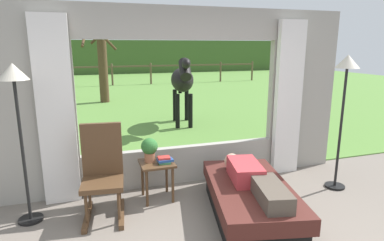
{
  "coord_description": "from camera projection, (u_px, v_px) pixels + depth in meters",
  "views": [
    {
      "loc": [
        -1.31,
        -2.21,
        2.02
      ],
      "look_at": [
        0.0,
        1.8,
        1.05
      ],
      "focal_mm": 30.47,
      "sensor_mm": 36.0,
      "label": 1
    }
  ],
  "objects": [
    {
      "name": "book_stack",
      "position": [
        165.0,
        160.0,
        4.25
      ],
      "size": [
        0.21,
        0.16,
        0.08
      ],
      "color": "#337247",
      "rests_on": "side_table"
    },
    {
      "name": "rocking_chair",
      "position": [
        103.0,
        172.0,
        3.9
      ],
      "size": [
        0.54,
        0.73,
        1.12
      ],
      "rotation": [
        0.0,
        0.0,
        -0.12
      ],
      "color": "#4C331E",
      "rests_on": "ground_plane"
    },
    {
      "name": "back_wall_with_window",
      "position": [
        182.0,
        100.0,
        4.71
      ],
      "size": [
        5.2,
        0.12,
        2.55
      ],
      "color": "#9E998E",
      "rests_on": "ground_plane"
    },
    {
      "name": "potted_plant",
      "position": [
        149.0,
        148.0,
        4.28
      ],
      "size": [
        0.22,
        0.22,
        0.32
      ],
      "color": "#9E6042",
      "rests_on": "side_table"
    },
    {
      "name": "pasture_fence_line",
      "position": [
        112.0,
        71.0,
        16.59
      ],
      "size": [
        16.1,
        0.1,
        1.1
      ],
      "color": "brown",
      "rests_on": "outdoor_pasture_lawn"
    },
    {
      "name": "floor_lamp_right",
      "position": [
        346.0,
        82.0,
        4.42
      ],
      "size": [
        0.32,
        0.32,
        1.9
      ],
      "color": "black",
      "rests_on": "ground_plane"
    },
    {
      "name": "recliner_sofa",
      "position": [
        250.0,
        200.0,
        3.89
      ],
      "size": [
        1.25,
        1.86,
        0.42
      ],
      "rotation": [
        0.0,
        0.0,
        -0.22
      ],
      "color": "black",
      "rests_on": "ground_plane"
    },
    {
      "name": "curtain_panel_left",
      "position": [
        56.0,
        113.0,
        4.08
      ],
      "size": [
        0.44,
        0.1,
        2.4
      ],
      "primitive_type": "cube",
      "color": "silver",
      "rests_on": "ground_plane"
    },
    {
      "name": "distant_hill_ridge",
      "position": [
        103.0,
        57.0,
        23.93
      ],
      "size": [
        36.0,
        2.0,
        2.4
      ],
      "primitive_type": "cube",
      "color": "#3D5A29",
      "rests_on": "ground_plane"
    },
    {
      "name": "pasture_tree",
      "position": [
        102.0,
        64.0,
        11.51
      ],
      "size": [
        1.17,
        1.43,
        2.82
      ],
      "color": "#4C3823",
      "rests_on": "outdoor_pasture_lawn"
    },
    {
      "name": "curtain_panel_right",
      "position": [
        288.0,
        99.0,
        5.1
      ],
      "size": [
        0.44,
        0.1,
        2.4
      ],
      "primitive_type": "cube",
      "color": "silver",
      "rests_on": "ground_plane"
    },
    {
      "name": "outdoor_pasture_lawn",
      "position": [
        116.0,
        90.0,
        15.08
      ],
      "size": [
        36.0,
        21.68,
        0.02
      ],
      "primitive_type": "cube",
      "color": "#568438",
      "rests_on": "ground_plane"
    },
    {
      "name": "reclining_person",
      "position": [
        253.0,
        178.0,
        3.78
      ],
      "size": [
        0.46,
        1.43,
        0.22
      ],
      "rotation": [
        0.0,
        0.0,
        -0.22
      ],
      "color": "#B23338",
      "rests_on": "recliner_sofa"
    },
    {
      "name": "side_table",
      "position": [
        157.0,
        169.0,
        4.31
      ],
      "size": [
        0.44,
        0.44,
        0.52
      ],
      "color": "#4C331E",
      "rests_on": "ground_plane"
    },
    {
      "name": "horse",
      "position": [
        182.0,
        81.0,
        8.18
      ],
      "size": [
        0.78,
        1.82,
        1.73
      ],
      "rotation": [
        0.0,
        0.0,
        2.95
      ],
      "color": "black",
      "rests_on": "outdoor_pasture_lawn"
    },
    {
      "name": "floor_lamp_left",
      "position": [
        16.0,
        96.0,
        3.52
      ],
      "size": [
        0.32,
        0.32,
        1.84
      ],
      "color": "black",
      "rests_on": "ground_plane"
    }
  ]
}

